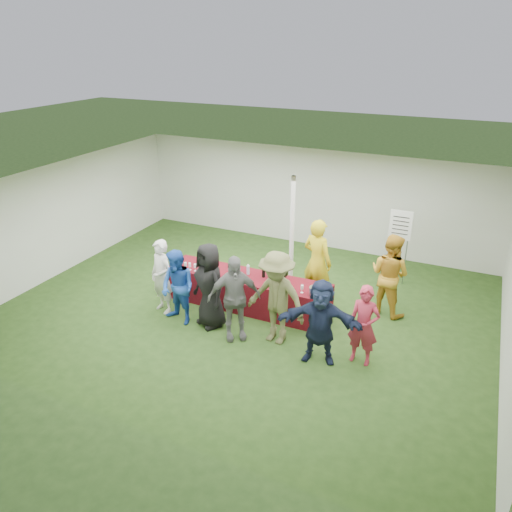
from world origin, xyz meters
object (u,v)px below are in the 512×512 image
at_px(customer_1, 178,288).
at_px(customer_2, 210,286).
at_px(wine_list_sign, 400,231).
at_px(serving_table, 248,291).
at_px(dump_bucket, 316,291).
at_px(customer_5, 320,322).
at_px(staff_pourer, 317,262).
at_px(customer_6, 364,325).
at_px(customer_3, 234,298).
at_px(customer_0, 162,277).
at_px(customer_4, 276,298).
at_px(staff_back, 390,274).

bearing_deg(customer_1, customer_2, 31.12).
bearing_deg(wine_list_sign, serving_table, -136.16).
distance_m(dump_bucket, customer_5, 1.06).
relative_size(wine_list_sign, staff_pourer, 0.93).
distance_m(wine_list_sign, customer_6, 3.53).
xyz_separation_m(staff_pourer, customer_6, (1.47, -1.79, -0.21)).
bearing_deg(customer_3, serving_table, 67.87).
height_order(customer_1, customer_3, customer_3).
relative_size(serving_table, customer_2, 2.03).
height_order(customer_0, customer_6, customer_0).
bearing_deg(customer_0, customer_1, -4.11).
height_order(customer_1, customer_4, customer_4).
xyz_separation_m(customer_0, customer_5, (3.57, -0.30, -0.00)).
bearing_deg(staff_pourer, dump_bucket, 125.94).
height_order(wine_list_sign, staff_pourer, staff_pourer).
bearing_deg(customer_2, customer_3, 10.02).
relative_size(staff_back, customer_2, 1.00).
bearing_deg(wine_list_sign, customer_1, -134.74).
relative_size(customer_3, customer_5, 1.08).
bearing_deg(customer_1, staff_pourer, 56.21).
distance_m(customer_0, customer_2, 1.19).
height_order(dump_bucket, staff_pourer, staff_pourer).
distance_m(serving_table, dump_bucket, 1.67).
bearing_deg(customer_1, customer_4, 19.80).
relative_size(serving_table, staff_pourer, 1.86).
bearing_deg(customer_4, staff_back, 58.28).
distance_m(customer_2, customer_5, 2.39).
bearing_deg(staff_back, customer_6, 110.13).
xyz_separation_m(serving_table, dump_bucket, (1.59, -0.22, 0.46)).
xyz_separation_m(customer_4, customer_5, (0.94, -0.24, -0.13)).
xyz_separation_m(customer_0, customer_2, (1.19, -0.06, 0.08)).
relative_size(serving_table, customer_3, 2.08).
relative_size(customer_4, customer_5, 1.16).
relative_size(staff_back, customer_1, 1.13).
height_order(staff_pourer, customer_6, staff_pourer).
distance_m(customer_3, customer_4, 0.81).
relative_size(staff_back, customer_4, 0.95).
relative_size(serving_table, customer_4, 1.93).
distance_m(wine_list_sign, staff_pourer, 2.23).
distance_m(customer_0, customer_6, 4.28).
xyz_separation_m(wine_list_sign, customer_6, (0.06, -3.48, -0.56)).
distance_m(customer_3, customer_5, 1.72).
distance_m(customer_0, customer_1, 0.61).
distance_m(wine_list_sign, staff_back, 1.56).
bearing_deg(customer_2, staff_pourer, 76.69).
distance_m(dump_bucket, customer_1, 2.75).
bearing_deg(staff_pourer, customer_1, 60.17).
bearing_deg(customer_2, customer_4, 28.59).
xyz_separation_m(dump_bucket, customer_0, (-3.15, -0.68, -0.03)).
distance_m(dump_bucket, wine_list_sign, 3.01).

